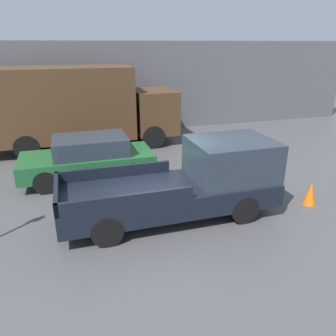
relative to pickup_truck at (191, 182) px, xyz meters
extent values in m
plane|color=#4C4C4F|center=(-0.66, 0.79, -0.93)|extent=(60.00, 60.00, 0.00)
cube|color=#56565B|center=(-0.66, 9.45, 1.32)|extent=(28.00, 0.15, 4.51)
cube|color=black|center=(-0.61, 0.00, -0.30)|extent=(5.69, 1.99, 0.58)
cube|color=#28333D|center=(1.15, 0.00, 0.53)|extent=(2.16, 1.87, 1.07)
cube|color=black|center=(-1.89, 0.94, 0.15)|extent=(3.13, 0.10, 0.32)
cube|color=black|center=(-1.89, -0.94, 0.15)|extent=(3.13, 0.10, 0.32)
cube|color=black|center=(-3.41, 0.00, 0.15)|extent=(0.10, 1.99, 0.32)
cylinder|color=black|center=(1.15, 0.88, -0.56)|extent=(0.76, 0.26, 0.76)
cylinder|color=black|center=(1.15, -0.88, -0.56)|extent=(0.76, 0.26, 0.76)
cylinder|color=black|center=(-2.37, 0.88, -0.56)|extent=(0.76, 0.26, 0.76)
cylinder|color=black|center=(-2.37, -0.88, -0.56)|extent=(0.76, 0.26, 0.76)
cube|color=#1E592D|center=(-2.47, 3.35, -0.33)|extent=(4.40, 1.89, 0.58)
cube|color=#28333D|center=(-2.34, 3.35, 0.26)|extent=(2.42, 1.67, 0.59)
cylinder|color=black|center=(-1.11, 4.19, -0.56)|extent=(0.74, 0.22, 0.74)
cylinder|color=black|center=(-1.11, 2.50, -0.56)|extent=(0.74, 0.22, 0.74)
cylinder|color=black|center=(-3.84, 4.19, -0.56)|extent=(0.74, 0.22, 0.74)
cylinder|color=black|center=(-3.84, 2.50, -0.56)|extent=(0.74, 0.22, 0.74)
cube|color=#4C331E|center=(0.91, 7.25, 0.51)|extent=(1.84, 2.42, 1.92)
cube|color=#4C331E|center=(-3.36, 7.25, 1.05)|extent=(6.36, 2.55, 3.01)
cylinder|color=black|center=(0.58, 8.39, -0.43)|extent=(1.01, 0.30, 1.01)
cylinder|color=black|center=(0.58, 6.11, -0.43)|extent=(1.01, 0.30, 1.01)
cylinder|color=black|center=(-4.65, 8.39, -0.43)|extent=(1.01, 0.30, 1.01)
cylinder|color=black|center=(-4.65, 6.11, -0.43)|extent=(1.01, 0.30, 1.01)
cube|color=red|center=(-4.40, 9.12, -0.38)|extent=(0.45, 0.40, 1.10)
cone|color=orange|center=(3.52, -0.52, -0.59)|extent=(0.38, 0.38, 0.69)
camera|label=1|loc=(-2.95, -7.50, 3.47)|focal=35.00mm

